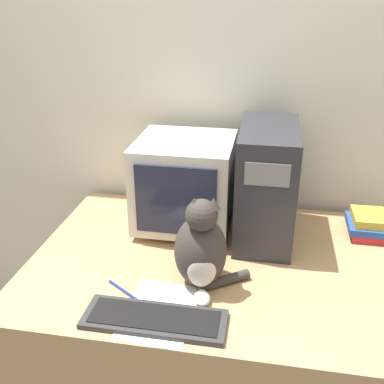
{
  "coord_description": "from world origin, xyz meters",
  "views": [
    {
      "loc": [
        0.14,
        -0.92,
        1.68
      ],
      "look_at": [
        -0.12,
        0.52,
        1.0
      ],
      "focal_mm": 42.0,
      "sensor_mm": 36.0,
      "label": 1
    }
  ],
  "objects_px": {
    "book_stack": "(367,224)",
    "crt_monitor": "(185,183)",
    "computer_tower": "(266,183)",
    "cat": "(201,249)",
    "keyboard": "(155,319)",
    "pen": "(123,290)"
  },
  "relations": [
    {
      "from": "crt_monitor",
      "to": "keyboard",
      "type": "distance_m",
      "value": 0.64
    },
    {
      "from": "computer_tower",
      "to": "keyboard",
      "type": "bearing_deg",
      "value": -116.94
    },
    {
      "from": "keyboard",
      "to": "pen",
      "type": "xyz_separation_m",
      "value": [
        -0.14,
        0.13,
        -0.01
      ]
    },
    {
      "from": "book_stack",
      "to": "pen",
      "type": "xyz_separation_m",
      "value": [
        -0.86,
        -0.53,
        -0.04
      ]
    },
    {
      "from": "cat",
      "to": "book_stack",
      "type": "bearing_deg",
      "value": 24.07
    },
    {
      "from": "crt_monitor",
      "to": "computer_tower",
      "type": "height_order",
      "value": "computer_tower"
    },
    {
      "from": "book_stack",
      "to": "computer_tower",
      "type": "bearing_deg",
      "value": -171.06
    },
    {
      "from": "keyboard",
      "to": "cat",
      "type": "bearing_deg",
      "value": 63.17
    },
    {
      "from": "book_stack",
      "to": "pen",
      "type": "bearing_deg",
      "value": -148.13
    },
    {
      "from": "cat",
      "to": "pen",
      "type": "bearing_deg",
      "value": -173.43
    },
    {
      "from": "crt_monitor",
      "to": "computer_tower",
      "type": "distance_m",
      "value": 0.33
    },
    {
      "from": "crt_monitor",
      "to": "keyboard",
      "type": "relative_size",
      "value": 0.88
    },
    {
      "from": "computer_tower",
      "to": "book_stack",
      "type": "bearing_deg",
      "value": 8.94
    },
    {
      "from": "cat",
      "to": "pen",
      "type": "xyz_separation_m",
      "value": [
        -0.25,
        -0.09,
        -0.13
      ]
    },
    {
      "from": "crt_monitor",
      "to": "cat",
      "type": "xyz_separation_m",
      "value": [
        0.13,
        -0.4,
        -0.06
      ]
    },
    {
      "from": "crt_monitor",
      "to": "keyboard",
      "type": "xyz_separation_m",
      "value": [
        0.02,
        -0.61,
        -0.18
      ]
    },
    {
      "from": "book_stack",
      "to": "crt_monitor",
      "type": "bearing_deg",
      "value": -176.08
    },
    {
      "from": "crt_monitor",
      "to": "cat",
      "type": "bearing_deg",
      "value": -71.81
    },
    {
      "from": "keyboard",
      "to": "book_stack",
      "type": "xyz_separation_m",
      "value": [
        0.72,
        0.66,
        0.04
      ]
    },
    {
      "from": "computer_tower",
      "to": "cat",
      "type": "distance_m",
      "value": 0.44
    },
    {
      "from": "computer_tower",
      "to": "keyboard",
      "type": "height_order",
      "value": "computer_tower"
    },
    {
      "from": "pen",
      "to": "cat",
      "type": "bearing_deg",
      "value": 18.87
    }
  ]
}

